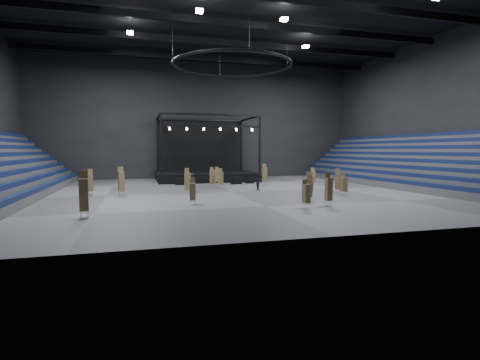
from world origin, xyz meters
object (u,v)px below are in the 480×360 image
object	(u,v)px
chair_stack_5	(338,181)
chair_stack_15	(220,178)
chair_stack_2	(217,176)
crew_member	(259,182)
chair_stack_9	(344,184)
chair_stack_14	(121,181)
chair_stack_1	(306,193)
chair_stack_3	(213,177)
chair_stack_13	(84,194)
man_center	(192,182)
chair_stack_0	(313,176)
stage	(205,170)
chair_stack_11	(193,191)
flight_case_mid	(236,181)
flight_case_right	(250,181)
flight_case_left	(180,182)
chair_stack_4	(265,174)
chair_stack_10	(90,182)
chair_stack_12	(329,189)
chair_stack_7	(310,183)
chair_stack_8	(188,181)
chair_stack_6	(310,187)

from	to	relation	value
chair_stack_5	chair_stack_15	distance (m)	13.06
chair_stack_2	crew_member	xyz separation A→B (m)	(3.21, -7.16, -0.29)
chair_stack_9	chair_stack_14	world-z (taller)	chair_stack_14
chair_stack_1	chair_stack_3	size ratio (longest dim) A/B	0.90
chair_stack_14	chair_stack_15	size ratio (longest dim) A/B	1.22
chair_stack_13	man_center	distance (m)	16.06
chair_stack_3	chair_stack_0	bearing A→B (deg)	-20.05
stage	chair_stack_9	world-z (taller)	stage
chair_stack_11	chair_stack_14	world-z (taller)	chair_stack_14
flight_case_mid	chair_stack_13	distance (m)	25.71
flight_case_mid	flight_case_right	distance (m)	2.10
chair_stack_15	man_center	world-z (taller)	chair_stack_15
flight_case_left	chair_stack_9	world-z (taller)	chair_stack_9
stage	chair_stack_9	xyz separation A→B (m)	(9.55, -22.17, -0.32)
stage	flight_case_left	distance (m)	8.20
chair_stack_4	chair_stack_2	bearing A→B (deg)	159.22
chair_stack_11	chair_stack_4	bearing A→B (deg)	59.07
flight_case_right	chair_stack_2	size ratio (longest dim) A/B	0.50
chair_stack_4	chair_stack_11	size ratio (longest dim) A/B	1.29
chair_stack_5	chair_stack_10	size ratio (longest dim) A/B	0.97
flight_case_mid	flight_case_right	size ratio (longest dim) A/B	1.21
chair_stack_1	chair_stack_4	distance (m)	17.90
chair_stack_12	flight_case_mid	bearing A→B (deg)	94.33
chair_stack_15	chair_stack_7	bearing A→B (deg)	-59.05
flight_case_mid	crew_member	distance (m)	7.62
chair_stack_8	chair_stack_9	distance (m)	15.24
chair_stack_2	chair_stack_8	xyz separation A→B (m)	(-4.78, -8.81, 0.14)
flight_case_right	chair_stack_9	xyz separation A→B (m)	(4.91, -15.02, 0.76)
flight_case_left	chair_stack_14	xyz separation A→B (m)	(-6.68, -9.84, 1.04)
flight_case_mid	chair_stack_9	world-z (taller)	chair_stack_9
chair_stack_3	chair_stack_6	size ratio (longest dim) A/B	1.04
chair_stack_14	chair_stack_9	bearing A→B (deg)	-28.37
chair_stack_9	chair_stack_11	size ratio (longest dim) A/B	1.01
chair_stack_1	chair_stack_6	size ratio (longest dim) A/B	0.94
chair_stack_1	chair_stack_8	distance (m)	13.47
chair_stack_12	man_center	world-z (taller)	chair_stack_12
chair_stack_1	chair_stack_14	size ratio (longest dim) A/B	0.77
chair_stack_10	chair_stack_15	size ratio (longest dim) A/B	1.12
chair_stack_2	chair_stack_3	distance (m)	3.03
chair_stack_7	chair_stack_12	distance (m)	5.71
chair_stack_11	man_center	xyz separation A→B (m)	(1.31, 9.53, -0.12)
flight_case_right	chair_stack_3	size ratio (longest dim) A/B	0.47
flight_case_mid	chair_stack_0	xyz separation A→B (m)	(8.62, -4.34, 0.72)
flight_case_right	chair_stack_15	distance (m)	7.33
chair_stack_4	chair_stack_6	size ratio (longest dim) A/B	1.17
chair_stack_0	chair_stack_8	distance (m)	16.78
chair_stack_0	chair_stack_5	world-z (taller)	chair_stack_5
chair_stack_2	chair_stack_3	xyz separation A→B (m)	(-1.09, -2.83, 0.06)
flight_case_right	chair_stack_9	world-z (taller)	chair_stack_9
flight_case_mid	chair_stack_9	xyz separation A→B (m)	(6.91, -14.37, 0.68)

